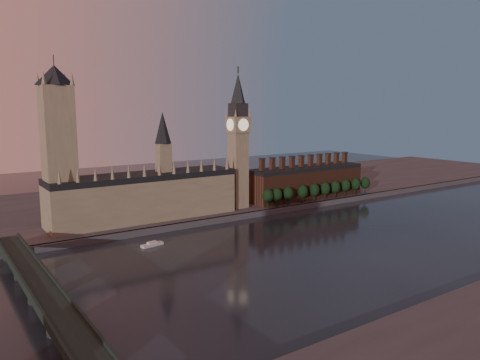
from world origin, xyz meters
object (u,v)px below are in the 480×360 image
at_px(victoria_tower, 58,143).
at_px(river_boat, 152,244).
at_px(westminster_bridge, 48,301).
at_px(big_ben, 238,139).

xyz_separation_m(victoria_tower, river_boat, (37.70, -50.48, -58.05)).
xyz_separation_m(victoria_tower, westminster_bridge, (-35.00, -117.70, -51.65)).
height_order(victoria_tower, westminster_bridge, victoria_tower).
xyz_separation_m(big_ben, river_boat, (-92.30, -45.48, -55.79)).
distance_m(big_ben, river_boat, 117.05).
bearing_deg(river_boat, big_ben, 17.01).
relative_size(westminster_bridge, river_boat, 14.25).
relative_size(victoria_tower, westminster_bridge, 0.54).
xyz_separation_m(westminster_bridge, river_boat, (72.70, 67.22, -6.40)).
bearing_deg(victoria_tower, westminster_bridge, -106.56).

